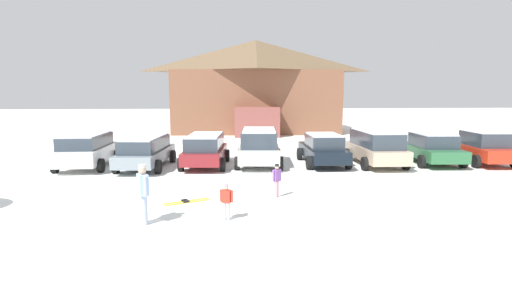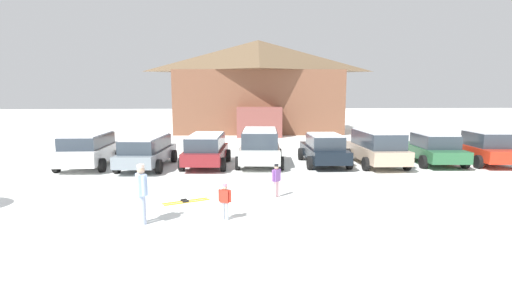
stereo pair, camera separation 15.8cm
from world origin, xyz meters
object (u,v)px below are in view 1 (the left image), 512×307
at_px(parked_maroon_van, 205,149).
at_px(pair_of_skis, 186,202).
at_px(parked_red_sedan, 482,147).
at_px(parked_black_sedan, 323,149).
at_px(parked_beige_suv, 375,146).
at_px(parked_grey_wagon, 146,151).
at_px(skier_child_in_red_jacket, 226,200).
at_px(skier_adult_in_blue_parka, 143,191).
at_px(skier_child_in_purple_jacket, 277,179).
at_px(parked_silver_wagon, 259,146).
at_px(ski_lodge, 256,86).
at_px(parked_green_coupe, 431,148).
at_px(parked_white_suv, 87,149).

relative_size(parked_maroon_van, pair_of_skis, 2.86).
bearing_deg(parked_red_sedan, parked_black_sedan, 177.78).
bearing_deg(parked_beige_suv, parked_grey_wagon, 179.57).
relative_size(parked_beige_suv, parked_red_sedan, 1.06).
bearing_deg(skier_child_in_red_jacket, parked_beige_suv, 47.87).
relative_size(parked_red_sedan, skier_adult_in_blue_parka, 2.57).
relative_size(parked_grey_wagon, skier_child_in_purple_jacket, 4.19).
bearing_deg(parked_silver_wagon, parked_maroon_van, -177.02).
xyz_separation_m(ski_lodge, parked_maroon_van, (-3.74, -17.46, -3.32)).
bearing_deg(skier_adult_in_blue_parka, parked_red_sedan, 28.74).
distance_m(parked_maroon_van, skier_child_in_purple_jacket, 6.67).
relative_size(parked_red_sedan, pair_of_skis, 2.80).
distance_m(parked_maroon_van, pair_of_skis, 6.54).
bearing_deg(ski_lodge, skier_adult_in_blue_parka, -100.80).
relative_size(parked_green_coupe, skier_child_in_red_jacket, 4.25).
distance_m(parked_white_suv, parked_black_sedan, 11.50).
distance_m(parked_red_sedan, skier_child_in_purple_jacket, 12.64).
bearing_deg(parked_silver_wagon, parked_green_coupe, -1.20).
height_order(ski_lodge, skier_child_in_purple_jacket, ski_lodge).
height_order(parked_silver_wagon, parked_beige_suv, parked_silver_wagon).
bearing_deg(parked_maroon_van, parked_green_coupe, -0.23).
height_order(parked_black_sedan, parked_green_coupe, parked_green_coupe).
xyz_separation_m(parked_grey_wagon, parked_green_coupe, (14.24, 0.15, -0.03)).
bearing_deg(parked_white_suv, ski_lodge, 61.60).
distance_m(parked_grey_wagon, parked_green_coupe, 14.24).
distance_m(ski_lodge, parked_maroon_van, 18.16).
height_order(skier_adult_in_blue_parka, pair_of_skis, skier_adult_in_blue_parka).
relative_size(parked_white_suv, parked_maroon_van, 0.99).
distance_m(parked_black_sedan, pair_of_skis, 9.00).
xyz_separation_m(parked_white_suv, parked_maroon_van, (5.65, -0.09, -0.04)).
height_order(parked_beige_suv, skier_child_in_red_jacket, parked_beige_suv).
bearing_deg(parked_green_coupe, parked_beige_suv, -175.55).
xyz_separation_m(parked_maroon_van, parked_silver_wagon, (2.65, 0.14, 0.10)).
bearing_deg(ski_lodge, parked_grey_wagon, -110.39).
height_order(parked_maroon_van, parked_red_sedan, parked_red_sedan).
distance_m(parked_grey_wagon, parked_silver_wagon, 5.48).
xyz_separation_m(skier_adult_in_blue_parka, skier_child_in_purple_jacket, (3.99, 2.54, -0.28)).
bearing_deg(parked_red_sedan, parked_green_coupe, 175.18).
distance_m(parked_grey_wagon, pair_of_skis, 6.82).
height_order(parked_silver_wagon, pair_of_skis, parked_silver_wagon).
height_order(parked_silver_wagon, parked_green_coupe, parked_silver_wagon).
bearing_deg(pair_of_skis, parked_grey_wagon, 111.91).
height_order(parked_beige_suv, pair_of_skis, parked_beige_suv).
distance_m(parked_silver_wagon, pair_of_skis, 7.30).
bearing_deg(parked_beige_suv, skier_adult_in_blue_parka, -139.18).
distance_m(ski_lodge, parked_beige_suv, 18.63).
xyz_separation_m(parked_white_suv, skier_adult_in_blue_parka, (4.42, -8.71, 0.05)).
xyz_separation_m(parked_maroon_van, pair_of_skis, (-0.30, -6.48, -0.83)).
relative_size(parked_grey_wagon, parked_green_coupe, 1.09).
distance_m(parked_green_coupe, parked_red_sedan, 2.58).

